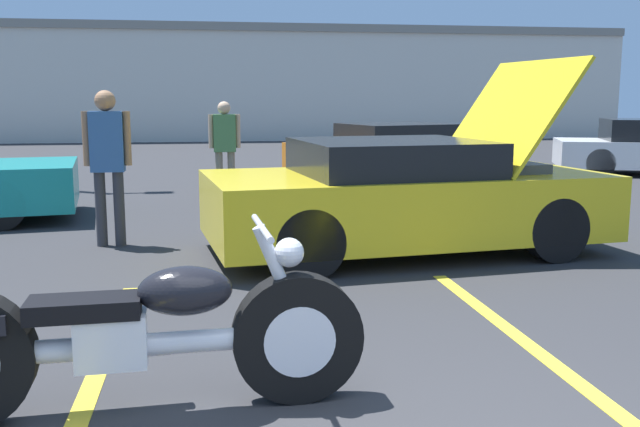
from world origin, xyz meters
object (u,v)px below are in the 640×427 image
object	(u,v)px
motorcycle	(136,337)
spectator_by_show_car	(108,154)
spectator_near_motorcycle	(225,142)
show_car_hood_open	(406,196)
parked_car_mid_right_row	(406,156)

from	to	relation	value
motorcycle	spectator_by_show_car	world-z (taller)	spectator_by_show_car
spectator_near_motorcycle	spectator_by_show_car	distance (m)	3.93
motorcycle	show_car_hood_open	bearing A→B (deg)	53.15
parked_car_mid_right_row	spectator_near_motorcycle	bearing A→B (deg)	-178.67
motorcycle	spectator_near_motorcycle	size ratio (longest dim) A/B	1.52
spectator_near_motorcycle	spectator_by_show_car	bearing A→B (deg)	-110.56
parked_car_mid_right_row	spectator_by_show_car	world-z (taller)	spectator_by_show_car
parked_car_mid_right_row	motorcycle	bearing A→B (deg)	-130.64
spectator_near_motorcycle	motorcycle	bearing A→B (deg)	-94.74
motorcycle	parked_car_mid_right_row	size ratio (longest dim) A/B	0.52
motorcycle	spectator_by_show_car	size ratio (longest dim) A/B	1.40
parked_car_mid_right_row	spectator_by_show_car	bearing A→B (deg)	-151.80
show_car_hood_open	spectator_near_motorcycle	distance (m)	4.85
parked_car_mid_right_row	show_car_hood_open	bearing A→B (deg)	-122.65
spectator_near_motorcycle	spectator_by_show_car	world-z (taller)	spectator_by_show_car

